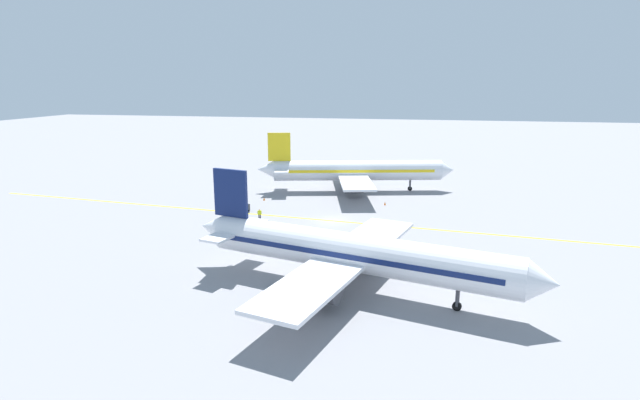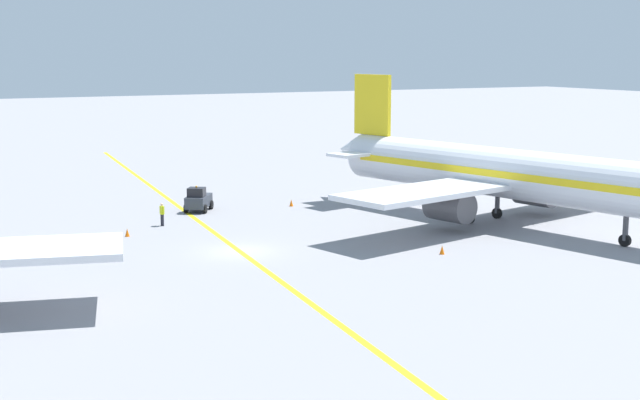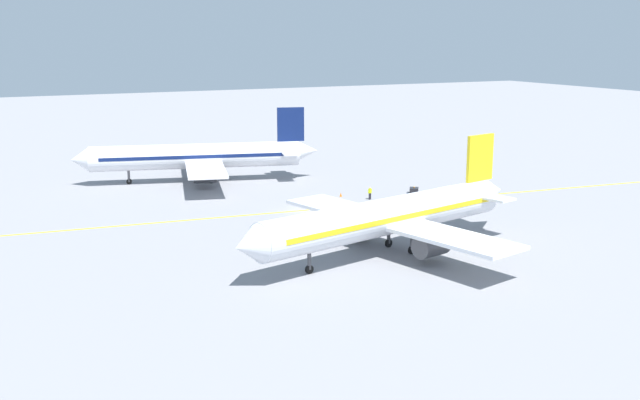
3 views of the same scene
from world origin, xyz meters
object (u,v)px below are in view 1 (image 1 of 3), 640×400
at_px(airplane_at_gate, 355,171).
at_px(traffic_cone_mid_apron, 270,226).
at_px(airplane_adjacent_stand, 351,253).
at_px(baggage_tug_dark, 241,205).
at_px(ground_crew_worker, 260,214).
at_px(traffic_cone_by_wingtip, 385,203).
at_px(traffic_cone_near_nose, 264,199).

relative_size(airplane_at_gate, traffic_cone_mid_apron, 63.95).
distance_m(airplane_adjacent_stand, baggage_tug_dark, 33.35).
xyz_separation_m(ground_crew_worker, traffic_cone_by_wingtip, (-12.77, 16.82, -0.63)).
bearing_deg(airplane_at_gate, ground_crew_worker, -25.51).
bearing_deg(airplane_adjacent_stand, traffic_cone_mid_apron, -143.08).
distance_m(airplane_at_gate, traffic_cone_mid_apron, 26.95).
distance_m(airplane_adjacent_stand, traffic_cone_near_nose, 38.86).
height_order(baggage_tug_dark, traffic_cone_by_wingtip, baggage_tug_dark).
distance_m(airplane_adjacent_stand, traffic_cone_by_wingtip, 34.51).
relative_size(airplane_adjacent_stand, traffic_cone_near_nose, 63.79).
relative_size(traffic_cone_near_nose, traffic_cone_by_wingtip, 1.00).
bearing_deg(traffic_cone_by_wingtip, airplane_adjacent_stand, -0.84).
xyz_separation_m(airplane_at_gate, baggage_tug_dark, (17.89, -15.11, -2.81)).
distance_m(baggage_tug_dark, traffic_cone_by_wingtip, 22.94).
bearing_deg(traffic_cone_mid_apron, ground_crew_worker, -141.77).
height_order(airplane_at_gate, traffic_cone_mid_apron, airplane_at_gate).
distance_m(baggage_tug_dark, traffic_cone_near_nose, 7.65).
relative_size(airplane_at_gate, traffic_cone_near_nose, 63.95).
bearing_deg(airplane_at_gate, traffic_cone_mid_apron, -17.50).
relative_size(baggage_tug_dark, traffic_cone_mid_apron, 6.04).
xyz_separation_m(airplane_adjacent_stand, traffic_cone_near_nose, (-33.41, -19.54, -3.43)).
bearing_deg(traffic_cone_near_nose, airplane_adjacent_stand, 30.32).
bearing_deg(airplane_adjacent_stand, ground_crew_worker, -142.88).
distance_m(ground_crew_worker, traffic_cone_by_wingtip, 21.13).
xyz_separation_m(ground_crew_worker, traffic_cone_mid_apron, (3.26, 2.57, -0.63)).
bearing_deg(airplane_adjacent_stand, airplane_at_gate, -172.57).
distance_m(airplane_at_gate, airplane_adjacent_stand, 44.16).
height_order(airplane_at_gate, ground_crew_worker, airplane_at_gate).
bearing_deg(traffic_cone_mid_apron, traffic_cone_by_wingtip, 138.37).
bearing_deg(traffic_cone_mid_apron, airplane_at_gate, 162.50).
bearing_deg(airplane_at_gate, baggage_tug_dark, -40.18).
relative_size(baggage_tug_dark, traffic_cone_near_nose, 6.04).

